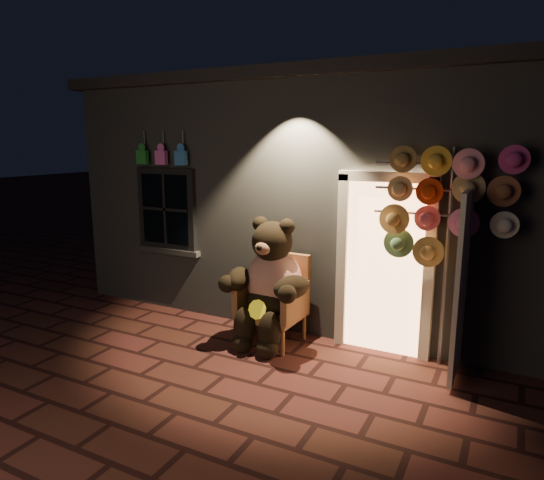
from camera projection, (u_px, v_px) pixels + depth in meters
The scene contains 5 objects.
ground at pixel (224, 376), 5.33m from camera, with size 60.00×60.00×0.00m, color #4D211D.
shop_building at pixel (346, 188), 8.45m from camera, with size 7.30×5.95×3.51m.
wicker_armchair at pixel (275, 298), 6.19m from camera, with size 0.80×0.73×1.12m.
teddy_bear at pixel (270, 284), 6.02m from camera, with size 1.19×0.94×1.64m.
hat_rack at pixel (444, 201), 5.17m from camera, with size 1.52×0.22×2.49m.
Camera 1 is at (2.71, -4.14, 2.53)m, focal length 32.00 mm.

